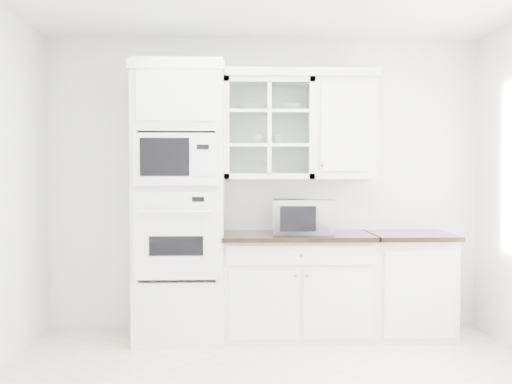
{
  "coord_description": "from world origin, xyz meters",
  "views": [
    {
      "loc": [
        -0.25,
        -3.57,
        1.46
      ],
      "look_at": [
        -0.1,
        1.05,
        1.3
      ],
      "focal_mm": 40.0,
      "sensor_mm": 36.0,
      "label": 1
    }
  ],
  "objects": [
    {
      "name": "upper_cabinet_solid",
      "position": [
        0.71,
        1.58,
        1.85
      ],
      "size": [
        0.55,
        0.33,
        0.9
      ],
      "primitive_type": "cube",
      "color": "white",
      "rests_on": "room_shell"
    },
    {
      "name": "bowl_a",
      "position": [
        -0.12,
        1.59,
        2.04
      ],
      "size": [
        0.29,
        0.29,
        0.06
      ],
      "primitive_type": "imported",
      "rotation": [
        0.0,
        0.0,
        0.25
      ],
      "color": "white",
      "rests_on": "upper_cabinet_glass"
    },
    {
      "name": "crown_molding",
      "position": [
        -0.07,
        1.56,
        2.33
      ],
      "size": [
        2.14,
        0.38,
        0.07
      ],
      "primitive_type": "cube",
      "color": "white",
      "rests_on": "room_shell"
    },
    {
      "name": "cup_b",
      "position": [
        0.12,
        1.6,
        1.76
      ],
      "size": [
        0.11,
        0.11,
        0.09
      ],
      "primitive_type": "imported",
      "rotation": [
        0.0,
        0.0,
        0.14
      ],
      "color": "white",
      "rests_on": "upper_cabinet_glass"
    },
    {
      "name": "bowl_b",
      "position": [
        0.24,
        1.58,
        2.04
      ],
      "size": [
        0.24,
        0.24,
        0.06
      ],
      "primitive_type": "imported",
      "rotation": [
        0.0,
        0.0,
        -0.24
      ],
      "color": "white",
      "rests_on": "upper_cabinet_glass"
    },
    {
      "name": "room_shell",
      "position": [
        0.0,
        0.43,
        1.78
      ],
      "size": [
        4.0,
        3.5,
        2.7
      ],
      "color": "white",
      "rests_on": "ground"
    },
    {
      "name": "countertop_microwave",
      "position": [
        0.33,
        1.41,
        1.07
      ],
      "size": [
        0.56,
        0.48,
        0.3
      ],
      "primitive_type": "imported",
      "rotation": [
        0.0,
        0.0,
        3.05
      ],
      "color": "white",
      "rests_on": "base_cabinet_run"
    },
    {
      "name": "oven_column",
      "position": [
        -0.75,
        1.42,
        1.2
      ],
      "size": [
        0.76,
        0.68,
        2.4
      ],
      "color": "white",
      "rests_on": "ground"
    },
    {
      "name": "upper_cabinet_glass",
      "position": [
        0.03,
        1.58,
        1.85
      ],
      "size": [
        0.8,
        0.33,
        0.9
      ],
      "color": "white",
      "rests_on": "room_shell"
    },
    {
      "name": "cup_a",
      "position": [
        -0.07,
        1.58,
        1.75
      ],
      "size": [
        0.14,
        0.14,
        0.09
      ],
      "primitive_type": "imported",
      "rotation": [
        0.0,
        0.0,
        0.25
      ],
      "color": "white",
      "rests_on": "upper_cabinet_glass"
    },
    {
      "name": "extra_base_cabinet",
      "position": [
        1.28,
        1.45,
        0.46
      ],
      "size": [
        0.72,
        0.67,
        0.92
      ],
      "color": "white",
      "rests_on": "ground"
    },
    {
      "name": "base_cabinet_run",
      "position": [
        0.28,
        1.45,
        0.46
      ],
      "size": [
        1.32,
        0.67,
        0.92
      ],
      "color": "white",
      "rests_on": "ground"
    }
  ]
}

